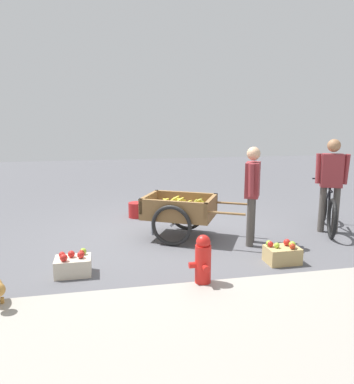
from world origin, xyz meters
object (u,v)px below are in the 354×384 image
cyclist_person (331,178)px  plastic_bucket (136,210)px  bicycle (327,210)px  fire_hydrant (203,264)px  fruit_cart (179,212)px  mixed_fruit_crate (282,254)px  vendor_person (252,188)px  apple_crate (73,265)px

cyclist_person → plastic_bucket: bearing=-27.8°
bicycle → fire_hydrant: bicycle is taller
fruit_cart → plastic_bucket: (0.57, -1.42, -0.29)m
plastic_bucket → mixed_fruit_crate: (-1.70, 2.78, -0.02)m
vendor_person → fire_hydrant: (1.17, 1.45, -0.56)m
bicycle → plastic_bucket: bicycle is taller
fire_hydrant → mixed_fruit_crate: size_ratio=1.52×
cyclist_person → apple_crate: size_ratio=3.61×
mixed_fruit_crate → apple_crate: bearing=-3.4°
bicycle → apple_crate: bearing=14.7°
fire_hydrant → plastic_bucket: 3.44m
fruit_cart → mixed_fruit_crate: fruit_cart is taller
fruit_cart → fire_hydrant: 2.00m
fruit_cart → bicycle: bearing=178.1°
plastic_bucket → fruit_cart: bearing=111.8°
apple_crate → fruit_cart: bearing=-143.4°
cyclist_person → plastic_bucket: 3.62m
fire_hydrant → cyclist_person: bearing=-147.0°
fire_hydrant → mixed_fruit_crate: (-1.29, -0.63, -0.21)m
bicycle → fire_hydrant: (2.78, 1.90, -0.02)m
cyclist_person → mixed_fruit_crate: cyclist_person is taller
vendor_person → bicycle: size_ratio=0.98×
vendor_person → apple_crate: 2.81m
vendor_person → plastic_bucket: 2.63m
plastic_bucket → mixed_fruit_crate: bearing=121.5°
fire_hydrant → mixed_fruit_crate: 1.45m
plastic_bucket → apple_crate: size_ratio=0.68×
fruit_cart → vendor_person: size_ratio=1.20×
fruit_cart → vendor_person: vendor_person is taller
fruit_cart → fire_hydrant: (0.16, 1.99, -0.10)m
vendor_person → fire_hydrant: size_ratio=2.25×
fruit_cart → mixed_fruit_crate: bearing=129.9°
fruit_cart → cyclist_person: cyclist_person is taller
plastic_bucket → apple_crate: bearing=68.3°
mixed_fruit_crate → vendor_person: bearing=-81.8°
vendor_person → fire_hydrant: bearing=51.0°
vendor_person → cyclist_person: cyclist_person is taller
vendor_person → apple_crate: bearing=14.0°
cyclist_person → apple_crate: 4.36m
cyclist_person → fire_hydrant: size_ratio=2.37×
bicycle → cyclist_person: bearing=65.1°
cyclist_person → apple_crate: cyclist_person is taller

